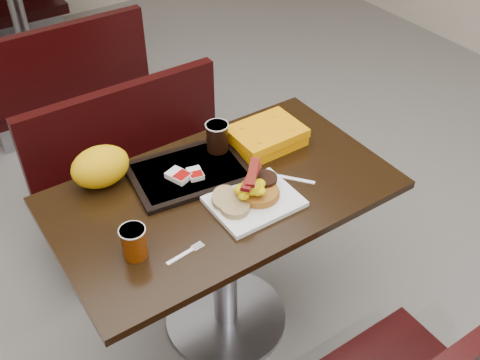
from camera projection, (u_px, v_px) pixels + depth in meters
floor at (226, 319)px, 2.47m from camera, size 6.00×7.00×0.01m
table_near at (224, 261)px, 2.23m from camera, size 1.20×0.70×0.75m
bench_near_n at (145, 172)px, 2.69m from camera, size 1.00×0.46×0.72m
table_far at (22, 28)px, 3.89m from camera, size 1.20×0.70×0.75m
bench_far_s at (57, 71)px, 3.45m from camera, size 1.00×0.46×0.72m
platter at (254, 202)px, 1.93m from camera, size 0.30×0.23×0.02m
pancake_stack at (259, 192)px, 1.93m from camera, size 0.15×0.15×0.03m
sausage_patty at (265, 178)px, 1.95m from camera, size 0.09×0.09×0.01m
scrambled_eggs at (252, 189)px, 1.88m from camera, size 0.10×0.09×0.05m
bacon_strips at (251, 176)px, 1.87m from camera, size 0.18×0.17×0.01m
muffin_bottom at (235, 208)px, 1.87m from camera, size 0.12×0.12×0.02m
muffin_top at (226, 198)px, 1.89m from camera, size 0.12×0.12×0.05m
coffee_cup_near at (134, 242)px, 1.72m from camera, size 0.09×0.09×0.11m
fork at (180, 257)px, 1.74m from camera, size 0.14×0.04×0.00m
knife at (291, 178)px, 2.03m from camera, size 0.12×0.14×0.00m
condiment_ketchup at (204, 177)px, 2.04m from camera, size 0.04×0.04×0.01m
tray at (189, 172)px, 2.05m from camera, size 0.45×0.35×0.02m
hashbrown_sleeve_left at (178, 176)px, 2.00m from camera, size 0.08×0.10×0.02m
hashbrown_sleeve_right at (195, 174)px, 2.01m from camera, size 0.06×0.08×0.02m
coffee_cup_far at (217, 137)px, 2.11m from camera, size 0.09×0.09×0.11m
clamshell at (266, 136)px, 2.18m from camera, size 0.27×0.21×0.07m
paper_bag at (100, 167)px, 1.97m from camera, size 0.22×0.17×0.15m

